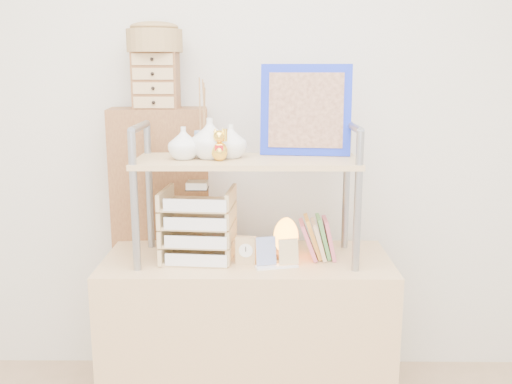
% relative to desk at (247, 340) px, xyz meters
% --- Properties ---
extents(room_shell, '(3.42, 3.41, 2.61)m').
position_rel_desk_xyz_m(room_shell, '(0.00, -0.81, 1.32)').
color(room_shell, silver).
rests_on(room_shell, ground).
extents(desk, '(1.20, 0.50, 0.75)m').
position_rel_desk_xyz_m(desk, '(0.00, 0.00, 0.00)').
color(desk, tan).
rests_on(desk, ground).
extents(cabinet, '(0.47, 0.29, 1.35)m').
position_rel_desk_xyz_m(cabinet, '(-0.42, 0.37, 0.30)').
color(cabinet, brown).
rests_on(cabinet, ground).
extents(hutch, '(0.90, 0.34, 0.80)m').
position_rel_desk_xyz_m(hutch, '(-0.01, 0.01, 0.81)').
color(hutch, gray).
rests_on(hutch, desk).
extents(letter_tray, '(0.29, 0.28, 0.33)m').
position_rel_desk_xyz_m(letter_tray, '(-0.20, -0.02, 0.51)').
color(letter_tray, '#D0B57D').
rests_on(letter_tray, desk).
extents(salt_lamp, '(0.11, 0.11, 0.17)m').
position_rel_desk_xyz_m(salt_lamp, '(0.16, 0.01, 0.46)').
color(salt_lamp, brown).
rests_on(salt_lamp, desk).
extents(desk_clock, '(0.08, 0.05, 0.11)m').
position_rel_desk_xyz_m(desk_clock, '(-0.00, -0.07, 0.43)').
color(desk_clock, tan).
rests_on(desk_clock, desk).
extents(postcard_stand, '(0.18, 0.09, 0.12)m').
position_rel_desk_xyz_m(postcard_stand, '(0.12, -0.11, 0.41)').
color(postcard_stand, white).
rests_on(postcard_stand, desk).
extents(drawer_chest, '(0.20, 0.16, 0.25)m').
position_rel_desk_xyz_m(drawer_chest, '(-0.42, 0.35, 1.10)').
color(drawer_chest, brown).
rests_on(drawer_chest, cabinet).
extents(woven_basket, '(0.25, 0.25, 0.10)m').
position_rel_desk_xyz_m(woven_basket, '(-0.42, 0.35, 1.28)').
color(woven_basket, olive).
rests_on(woven_basket, drawer_chest).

